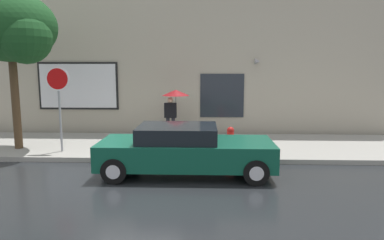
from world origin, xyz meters
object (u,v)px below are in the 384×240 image
object	(u,v)px
parked_car	(185,150)
pedestrian_with_umbrella	(174,99)
street_tree	(13,30)
stop_sign	(58,92)
fire_hydrant	(230,140)

from	to	relation	value
parked_car	pedestrian_with_umbrella	world-z (taller)	pedestrian_with_umbrella
parked_car	street_tree	bearing A→B (deg)	159.24
parked_car	stop_sign	world-z (taller)	stop_sign
parked_car	fire_hydrant	size ratio (longest dim) A/B	5.54
fire_hydrant	stop_sign	xyz separation A→B (m)	(-5.47, -0.09, 1.52)
parked_car	pedestrian_with_umbrella	xyz separation A→B (m)	(-0.63, 4.10, 0.99)
fire_hydrant	stop_sign	distance (m)	5.67
parked_car	fire_hydrant	bearing A→B (deg)	54.01
pedestrian_with_umbrella	parked_car	bearing A→B (deg)	-81.28
street_tree	stop_sign	xyz separation A→B (m)	(1.50, -0.34, -1.97)
parked_car	stop_sign	bearing A→B (deg)	156.46
parked_car	pedestrian_with_umbrella	distance (m)	4.27
fire_hydrant	street_tree	distance (m)	7.80
pedestrian_with_umbrella	street_tree	world-z (taller)	street_tree
parked_car	street_tree	distance (m)	6.88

